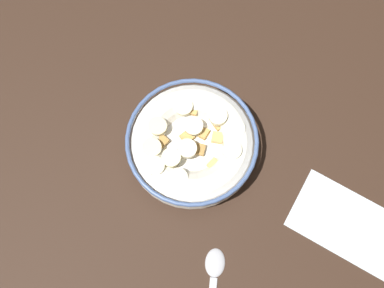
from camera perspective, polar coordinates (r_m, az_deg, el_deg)
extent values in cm
cube|color=#332116|center=(61.29, 0.00, -1.06)|extent=(120.42, 120.42, 2.00)
cylinder|color=silver|center=(60.03, 0.00, -0.73)|extent=(10.13, 10.13, 0.60)
torus|color=silver|center=(57.77, 0.00, -0.10)|extent=(18.43, 18.43, 5.32)
torus|color=#4C6699|center=(55.51, 0.00, 0.59)|extent=(18.47, 18.47, 0.60)
cylinder|color=white|center=(57.07, 0.00, 0.11)|extent=(15.24, 15.24, 0.40)
cube|color=tan|center=(57.59, 5.51, 2.46)|extent=(2.00, 1.98, 0.80)
cube|color=#AD7F42|center=(57.95, 3.04, 4.57)|extent=(1.96, 1.98, 0.75)
cube|color=tan|center=(56.63, 5.18, -0.49)|extent=(2.26, 2.25, 0.88)
cube|color=tan|center=(56.72, 6.61, -0.24)|extent=(2.22, 2.22, 0.74)
cube|color=#AD7F42|center=(58.95, 0.04, 6.59)|extent=(2.26, 2.26, 0.89)
cube|color=#B78947|center=(54.98, 1.42, -6.33)|extent=(2.21, 2.21, 0.71)
cube|color=tan|center=(56.85, -0.34, 1.32)|extent=(1.66, 1.72, 0.87)
cube|color=tan|center=(57.94, 0.09, 4.88)|extent=(2.12, 2.12, 0.72)
cube|color=#AD7F42|center=(56.57, -4.27, 0.43)|extent=(1.68, 1.74, 0.86)
cube|color=tan|center=(57.17, 1.19, 1.90)|extent=(2.02, 1.97, 0.88)
cube|color=tan|center=(58.39, -2.06, 5.86)|extent=(2.06, 2.02, 0.86)
cube|color=tan|center=(55.72, 2.97, -3.17)|extent=(1.73, 1.66, 0.89)
cube|color=tan|center=(56.89, 3.59, 0.89)|extent=(2.21, 2.22, 0.79)
cube|color=#AD7F42|center=(56.11, 0.78, -0.99)|extent=(2.21, 2.19, 0.82)
cube|color=#AD7F42|center=(57.13, 5.66, 0.99)|extent=(1.59, 1.57, 0.75)
cube|color=tan|center=(57.46, 3.82, 2.87)|extent=(1.75, 1.76, 0.71)
cube|color=#B78947|center=(55.33, 3.70, -5.41)|extent=(2.18, 2.17, 0.77)
cylinder|color=beige|center=(54.60, -2.61, -2.29)|extent=(3.70, 3.72, 1.04)
cylinder|color=#F4EABC|center=(56.62, 3.56, 4.09)|extent=(3.48, 3.50, 1.22)
cylinder|color=#F9EFC6|center=(56.23, 0.25, 2.54)|extent=(3.17, 3.21, 1.18)
cylinder|color=#F9EFC6|center=(54.47, -1.98, -4.79)|extent=(3.62, 3.58, 1.32)
cylinder|color=beige|center=(55.49, -5.68, -0.52)|extent=(3.39, 3.35, 1.20)
cylinder|color=#F9EFC6|center=(56.46, 6.17, 2.10)|extent=(3.61, 3.67, 1.32)
cylinder|color=#F4EABC|center=(54.56, -5.26, -3.11)|extent=(3.78, 3.73, 1.21)
cylinder|color=beige|center=(56.30, -4.88, 2.47)|extent=(3.52, 3.51, 0.98)
cylinder|color=#F4EABC|center=(57.47, -1.22, 5.33)|extent=(2.78, 2.79, 1.25)
cylinder|color=#F9EFC6|center=(54.95, -0.69, -0.65)|extent=(3.77, 3.76, 1.05)
cylinder|color=#F4EABC|center=(55.33, 5.68, -0.95)|extent=(3.76, 3.78, 1.17)
ellipsoid|color=#B7B7BC|center=(57.78, 3.30, -16.38)|extent=(4.65, 4.77, 0.80)
cube|color=silver|center=(62.19, 21.04, -10.41)|extent=(17.48, 13.41, 0.30)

